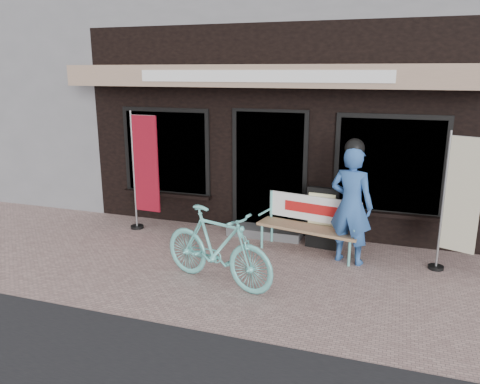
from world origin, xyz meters
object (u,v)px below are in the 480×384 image
(nobori_red, at_px, (144,170))
(menu_stand, at_px, (322,218))
(bicycle, at_px, (217,247))
(nobori_cream, at_px, (459,203))
(bench, at_px, (311,220))
(person, at_px, (351,203))

(nobori_red, height_order, menu_stand, nobori_red)
(nobori_red, relative_size, menu_stand, 2.11)
(nobori_red, bearing_deg, menu_stand, 5.19)
(bicycle, height_order, nobori_cream, nobori_cream)
(nobori_red, bearing_deg, bench, 1.70)
(person, height_order, nobori_cream, nobori_cream)
(bench, distance_m, bicycle, 1.86)
(bench, relative_size, nobori_cream, 0.83)
(nobori_cream, height_order, menu_stand, nobori_cream)
(person, xyz_separation_m, nobori_cream, (1.45, 0.06, 0.12))
(bicycle, height_order, menu_stand, bicycle)
(person, height_order, menu_stand, person)
(menu_stand, bearing_deg, nobori_red, -172.02)
(bench, relative_size, menu_stand, 1.65)
(bicycle, height_order, nobori_red, nobori_red)
(bicycle, xyz_separation_m, nobori_red, (-2.05, 1.67, 0.58))
(bicycle, relative_size, nobori_cream, 0.87)
(menu_stand, bearing_deg, person, -35.04)
(person, xyz_separation_m, nobori_red, (-3.66, 0.32, 0.18))
(bicycle, relative_size, menu_stand, 1.73)
(bench, height_order, nobori_cream, nobori_cream)
(bench, bearing_deg, bicycle, -110.27)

